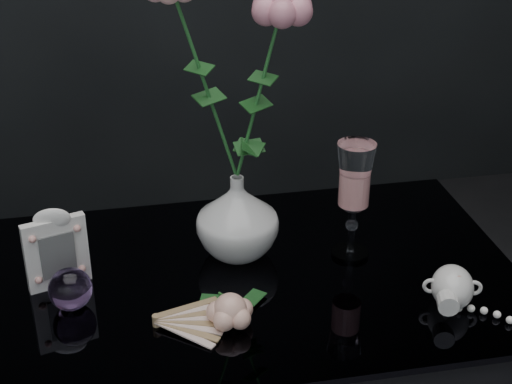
{
  "coord_description": "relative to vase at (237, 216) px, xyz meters",
  "views": [
    {
      "loc": [
        -0.15,
        -1.08,
        1.52
      ],
      "look_at": [
        0.07,
        0.05,
        0.92
      ],
      "focal_mm": 55.0,
      "sensor_mm": 36.0,
      "label": 1
    }
  ],
  "objects": [
    {
      "name": "wine_glass",
      "position": [
        0.2,
        -0.04,
        0.03
      ],
      "size": [
        0.08,
        0.08,
        0.22
      ],
      "primitive_type": null,
      "rotation": [
        0.0,
        0.0,
        0.12
      ],
      "color": "white",
      "rests_on": "table"
    },
    {
      "name": "picture_frame",
      "position": [
        -0.31,
        -0.04,
        -0.0
      ],
      "size": [
        0.13,
        0.11,
        0.15
      ],
      "primitive_type": null,
      "rotation": [
        0.0,
        0.0,
        0.29
      ],
      "color": "white",
      "rests_on": "table"
    },
    {
      "name": "roses",
      "position": [
        -0.01,
        -0.0,
        0.28
      ],
      "size": [
        0.25,
        0.11,
        0.41
      ],
      "color": "#FFACA5",
      "rests_on": "vase"
    },
    {
      "name": "vase",
      "position": [
        0.0,
        0.0,
        0.0
      ],
      "size": [
        0.18,
        0.18,
        0.15
      ],
      "primitive_type": "imported",
      "rotation": [
        0.0,
        0.0,
        -0.27
      ],
      "color": "silver",
      "rests_on": "table"
    },
    {
      "name": "paperweight",
      "position": [
        -0.29,
        -0.11,
        -0.04
      ],
      "size": [
        0.09,
        0.09,
        0.07
      ],
      "primitive_type": null,
      "rotation": [
        0.0,
        0.0,
        0.43
      ],
      "color": "#9B6FB5",
      "rests_on": "table"
    },
    {
      "name": "pearl_jar",
      "position": [
        0.32,
        -0.22,
        -0.04
      ],
      "size": [
        0.3,
        0.3,
        0.07
      ],
      "primitive_type": null,
      "rotation": [
        0.0,
        0.0,
        -0.28
      ],
      "color": "silver",
      "rests_on": "table"
    },
    {
      "name": "loose_rose",
      "position": [
        -0.05,
        -0.21,
        -0.05
      ],
      "size": [
        0.17,
        0.2,
        0.06
      ],
      "primitive_type": null,
      "rotation": [
        0.0,
        0.0,
        0.31
      ],
      "color": "#E5AA94",
      "rests_on": "table"
    },
    {
      "name": "paper_fan",
      "position": [
        -0.16,
        -0.19,
        -0.07
      ],
      "size": [
        0.26,
        0.23,
        0.02
      ],
      "primitive_type": null,
      "rotation": [
        0.0,
        0.0,
        -0.31
      ],
      "color": "#F8E4C6",
      "rests_on": "table"
    }
  ]
}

